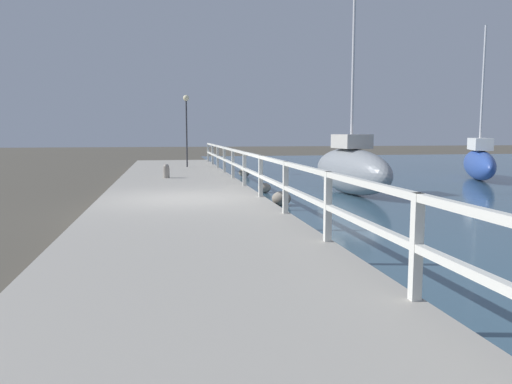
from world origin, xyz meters
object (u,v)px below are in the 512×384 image
mooring_bollard (166,171)px  sailboat_blue (479,162)px  dock_lamp (186,112)px  sailboat_gray (351,169)px

mooring_bollard → sailboat_blue: size_ratio=0.08×
sailboat_blue → dock_lamp: bearing=-177.4°
mooring_bollard → sailboat_blue: (13.12, 0.83, 0.14)m
mooring_bollard → dock_lamp: dock_lamp is taller
dock_lamp → sailboat_blue: 13.28m
mooring_bollard → sailboat_gray: sailboat_gray is taller
sailboat_gray → dock_lamp: bearing=115.4°
sailboat_blue → sailboat_gray: (-7.20, -3.81, 0.08)m
dock_lamp → sailboat_blue: sailboat_blue is taller
mooring_bollard → sailboat_gray: bearing=-26.7°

